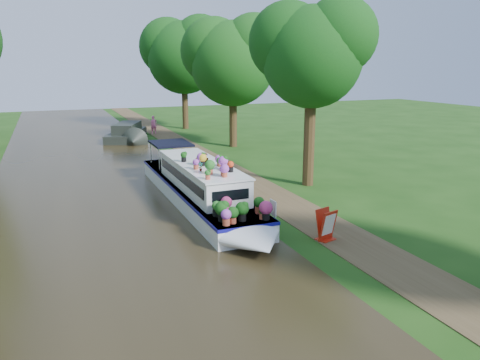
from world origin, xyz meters
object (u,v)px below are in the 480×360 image
object	(u,v)px
plant_boat	(201,186)
second_boat	(127,133)
sandwich_board	(326,226)
pedestrian_pink	(154,125)

from	to	relation	value
plant_boat	second_boat	xyz separation A→B (m)	(0.00, 19.51, -0.30)
sandwich_board	pedestrian_pink	bearing A→B (deg)	72.84
pedestrian_pink	plant_boat	bearing A→B (deg)	-104.89
plant_boat	pedestrian_pink	distance (m)	22.36
plant_boat	second_boat	bearing A→B (deg)	89.99
plant_boat	pedestrian_pink	bearing A→B (deg)	82.94
plant_boat	pedestrian_pink	size ratio (longest dim) A/B	8.81
plant_boat	pedestrian_pink	xyz separation A→B (m)	(2.75, 22.19, -0.06)
sandwich_board	pedestrian_pink	xyz separation A→B (m)	(0.05, 27.73, 0.28)
plant_boat	sandwich_board	distance (m)	6.17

